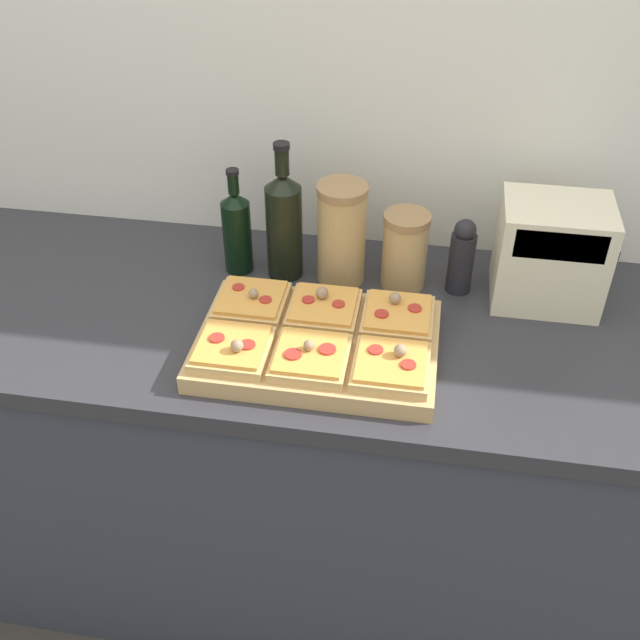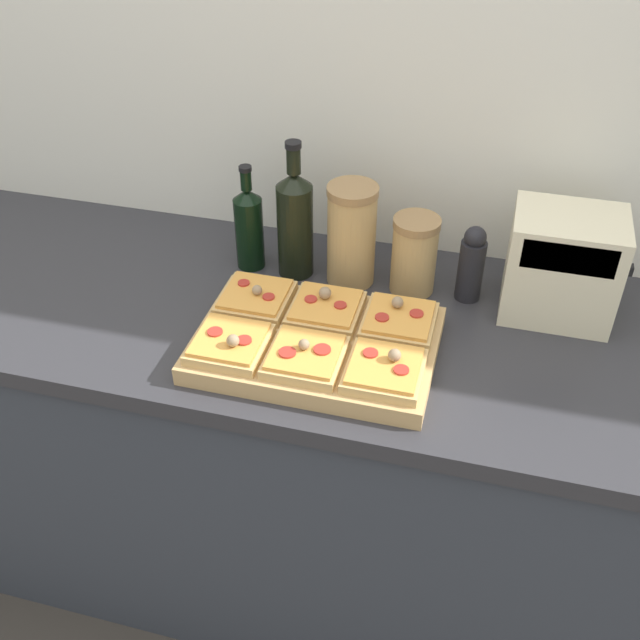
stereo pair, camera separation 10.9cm
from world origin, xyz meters
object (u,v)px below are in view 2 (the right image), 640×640
object	(u,v)px
pepper_mill	(471,264)
wine_bottle	(295,222)
grain_jar_short	(414,255)
grain_jar_tall	(352,235)
cutting_board	(316,345)
olive_oil_bottle	(249,226)
toaster_oven	(562,265)

from	to	relation	value
pepper_mill	wine_bottle	bearing A→B (deg)	180.00
wine_bottle	grain_jar_short	xyz separation A→B (m)	(0.27, 0.00, -0.04)
grain_jar_tall	grain_jar_short	bearing A→B (deg)	0.00
wine_bottle	pepper_mill	xyz separation A→B (m)	(0.39, 0.00, -0.05)
wine_bottle	grain_jar_short	world-z (taller)	wine_bottle
cutting_board	olive_oil_bottle	distance (m)	0.36
wine_bottle	pepper_mill	bearing A→B (deg)	0.00
cutting_board	olive_oil_bottle	bearing A→B (deg)	130.49
grain_jar_short	toaster_oven	world-z (taller)	toaster_oven
pepper_mill	toaster_oven	bearing A→B (deg)	-0.26
olive_oil_bottle	grain_jar_tall	bearing A→B (deg)	0.00
cutting_board	olive_oil_bottle	xyz separation A→B (m)	(-0.23, 0.27, 0.08)
cutting_board	grain_jar_short	distance (m)	0.31
wine_bottle	grain_jar_tall	distance (m)	0.13
pepper_mill	grain_jar_short	bearing A→B (deg)	180.00
olive_oil_bottle	grain_jar_short	size ratio (longest dim) A/B	1.42
cutting_board	grain_jar_tall	distance (m)	0.29
grain_jar_tall	pepper_mill	distance (m)	0.27
grain_jar_tall	toaster_oven	distance (m)	0.45
wine_bottle	pepper_mill	distance (m)	0.39
cutting_board	grain_jar_tall	xyz separation A→B (m)	(0.01, 0.27, 0.10)
toaster_oven	pepper_mill	bearing A→B (deg)	179.74
olive_oil_bottle	grain_jar_short	distance (m)	0.38
wine_bottle	grain_jar_tall	xyz separation A→B (m)	(0.13, -0.00, -0.01)
wine_bottle	grain_jar_tall	bearing A→B (deg)	-0.00
cutting_board	grain_jar_tall	bearing A→B (deg)	88.28
olive_oil_bottle	toaster_oven	xyz separation A→B (m)	(0.68, -0.00, 0.01)
grain_jar_tall	toaster_oven	xyz separation A→B (m)	(0.45, -0.00, -0.00)
cutting_board	olive_oil_bottle	world-z (taller)	olive_oil_bottle
olive_oil_bottle	grain_jar_tall	xyz separation A→B (m)	(0.24, 0.00, 0.01)
olive_oil_bottle	grain_jar_tall	world-z (taller)	olive_oil_bottle
wine_bottle	toaster_oven	size ratio (longest dim) A/B	1.29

